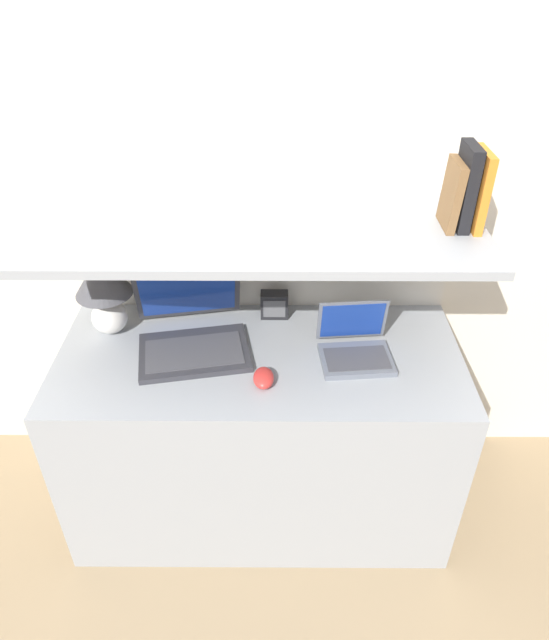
% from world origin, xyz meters
% --- Properties ---
extents(ground_plane, '(12.00, 12.00, 0.00)m').
position_xyz_m(ground_plane, '(0.00, 0.00, 0.00)').
color(ground_plane, '#9E8460').
extents(wall_back, '(6.00, 0.05, 2.40)m').
position_xyz_m(wall_back, '(0.00, 0.69, 1.20)').
color(wall_back, silver).
rests_on(wall_back, ground_plane).
extents(desk, '(1.39, 0.63, 0.77)m').
position_xyz_m(desk, '(0.00, 0.31, 0.38)').
color(desk, '#999EA3').
rests_on(desk, ground_plane).
extents(back_riser, '(1.39, 0.04, 1.19)m').
position_xyz_m(back_riser, '(0.00, 0.65, 0.60)').
color(back_riser, silver).
rests_on(back_riser, ground_plane).
extents(shelf, '(1.39, 0.56, 0.03)m').
position_xyz_m(shelf, '(0.00, 0.39, 1.21)').
color(shelf, '#999EA3').
rests_on(shelf, back_riser).
extents(table_lamp, '(0.20, 0.20, 0.31)m').
position_xyz_m(table_lamp, '(-0.54, 0.46, 0.96)').
color(table_lamp, white).
rests_on(table_lamp, desk).
extents(laptop_large, '(0.43, 0.42, 0.26)m').
position_xyz_m(laptop_large, '(-0.23, 0.38, 0.82)').
color(laptop_large, '#333338').
rests_on(laptop_large, desk).
extents(laptop_small, '(0.26, 0.23, 0.18)m').
position_xyz_m(laptop_small, '(0.33, 0.31, 0.81)').
color(laptop_small, slate).
rests_on(laptop_small, desk).
extents(computer_mouse, '(0.07, 0.10, 0.04)m').
position_xyz_m(computer_mouse, '(0.02, 0.17, 0.79)').
color(computer_mouse, red).
rests_on(computer_mouse, desk).
extents(router_box, '(0.10, 0.06, 0.10)m').
position_xyz_m(router_box, '(0.05, 0.55, 0.82)').
color(router_box, black).
rests_on(router_box, desk).
extents(book_orange, '(0.03, 0.15, 0.23)m').
position_xyz_m(book_orange, '(0.65, 0.39, 1.34)').
color(book_orange, orange).
rests_on(book_orange, shelf).
extents(book_black, '(0.04, 0.13, 0.25)m').
position_xyz_m(book_black, '(0.61, 0.39, 1.35)').
color(book_black, black).
rests_on(book_black, shelf).
extents(book_brown, '(0.03, 0.14, 0.20)m').
position_xyz_m(book_brown, '(0.58, 0.39, 1.32)').
color(book_brown, brown).
rests_on(book_brown, shelf).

